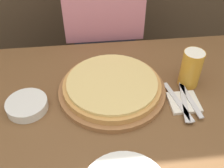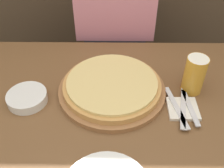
# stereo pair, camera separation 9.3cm
# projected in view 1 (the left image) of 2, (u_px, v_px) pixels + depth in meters

# --- Properties ---
(pizza_on_board) EXTENTS (0.42, 0.42, 0.06)m
(pizza_on_board) POSITION_uv_depth(u_px,v_px,m) (112.00, 87.00, 1.02)
(pizza_on_board) COLOR #99663D
(pizza_on_board) RESTS_ON dining_table
(beer_glass) EXTENTS (0.08, 0.08, 0.15)m
(beer_glass) POSITION_uv_depth(u_px,v_px,m) (191.00, 67.00, 1.02)
(beer_glass) COLOR gold
(beer_glass) RESTS_ON dining_table
(side_bowl) EXTENTS (0.15, 0.15, 0.04)m
(side_bowl) POSITION_uv_depth(u_px,v_px,m) (27.00, 105.00, 0.95)
(side_bowl) COLOR silver
(side_bowl) RESTS_ON dining_table
(napkin_stack) EXTENTS (0.11, 0.11, 0.01)m
(napkin_stack) POSITION_uv_depth(u_px,v_px,m) (184.00, 102.00, 0.98)
(napkin_stack) COLOR silver
(napkin_stack) RESTS_ON dining_table
(fork) EXTENTS (0.06, 0.21, 0.00)m
(fork) POSITION_uv_depth(u_px,v_px,m) (178.00, 101.00, 0.97)
(fork) COLOR silver
(fork) RESTS_ON napkin_stack
(dinner_knife) EXTENTS (0.06, 0.21, 0.00)m
(dinner_knife) POSITION_uv_depth(u_px,v_px,m) (184.00, 101.00, 0.98)
(dinner_knife) COLOR silver
(dinner_knife) RESTS_ON napkin_stack
(spoon) EXTENTS (0.04, 0.18, 0.00)m
(spoon) POSITION_uv_depth(u_px,v_px,m) (191.00, 100.00, 0.98)
(spoon) COLOR silver
(spoon) RESTS_ON napkin_stack
(diner_person) EXTENTS (0.40, 0.20, 1.36)m
(diner_person) POSITION_uv_depth(u_px,v_px,m) (104.00, 43.00, 1.47)
(diner_person) COLOR #33333D
(diner_person) RESTS_ON ground_plane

